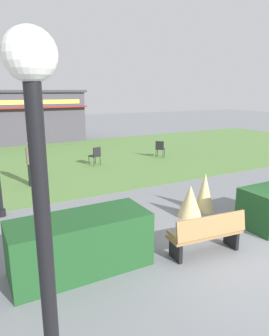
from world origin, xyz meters
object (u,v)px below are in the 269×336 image
Objects in this scene: food_kiosk at (24,116)px; cafe_chair_west at (96,155)px; tree_left_bg at (40,95)px; lamppost_near at (44,233)px; park_bench at (207,234)px; person_strolling at (31,163)px; cafe_chair_north at (160,148)px.

food_kiosk is 8.89× the size of cafe_chair_west.
tree_left_bg is (2.66, 23.52, 2.48)m from cafe_chair_west.
food_kiosk is at bearing -106.53° from tree_left_bg.
cafe_chair_west is at bearing 66.75° from lamppost_near.
food_kiosk is 9.48m from cafe_chair_west.
park_bench reaches higher than cafe_chair_west.
person_strolling is at bearing -98.82° from food_kiosk.
tree_left_bg is (5.97, 25.43, 2.14)m from person_strolling.
park_bench reaches higher than cafe_chair_north.
park_bench is at bearing -117.55° from cafe_chair_north.
lamppost_near is 0.49× the size of food_kiosk.
cafe_chair_west is (4.90, 11.41, -1.94)m from lamppost_near.
lamppost_near is 14.48m from cafe_chair_north.
lamppost_near reaches higher than person_strolling.
cafe_chair_north is at bearing -87.43° from tree_left_bg.
lamppost_near is at bearing -113.25° from cafe_chair_west.
food_kiosk is at bearing 119.87° from cafe_chair_north.
food_kiosk is (-0.58, 18.21, 1.29)m from park_bench.
food_kiosk is at bearing -124.28° from person_strolling.
person_strolling reaches higher than park_bench.
food_kiosk is 10.68m from cafe_chair_north.
person_strolling is at bearing -150.01° from cafe_chair_west.
tree_left_bg is (7.56, 34.94, 0.54)m from lamppost_near.
person_strolling reaches higher than cafe_chair_north.
park_bench is 8.99m from cafe_chair_west.
park_bench is 0.22× the size of food_kiosk.
cafe_chair_north is 0.13× the size of tree_left_bg.
person_strolling is (-1.73, -11.18, -0.91)m from food_kiosk.
cafe_chair_west is 0.53× the size of person_strolling.
cafe_chair_west is 23.80m from tree_left_bg.
park_bench is at bearing -96.32° from cafe_chair_west.
lamppost_near reaches higher than cafe_chair_west.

